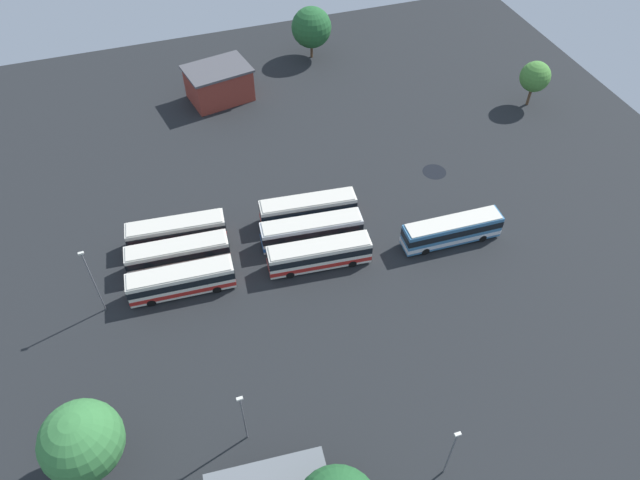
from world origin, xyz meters
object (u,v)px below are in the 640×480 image
bus_row0_slot0 (181,281)px  depot_building (219,83)px  lamp_post_by_building (451,452)px  bus_row1_slot2 (308,209)px  lamp_post_far_corner (93,280)px  tree_south_edge (311,27)px  tree_east_edge (535,77)px  bus_row1_slot0 (319,254)px  tree_northwest (82,442)px  bus_row0_slot1 (178,254)px  lamp_post_mid_lot (243,416)px  bus_row0_slot2 (177,231)px  bus_row1_slot1 (312,230)px  bus_row2_slot0 (452,230)px

bus_row0_slot0 → depot_building: depot_building is taller
bus_row0_slot0 → lamp_post_by_building: 33.96m
bus_row1_slot2 → depot_building: (-4.88, 30.63, 0.92)m
depot_building → lamp_post_far_corner: (-20.91, -37.08, 2.44)m
tree_south_edge → tree_east_edge: size_ratio=1.22×
depot_building → tree_south_edge: 19.52m
bus_row1_slot0 → depot_building: depot_building is taller
tree_northwest → tree_east_edge: bearing=29.2°
bus_row0_slot0 → bus_row0_slot1: bearing=85.8°
bus_row1_slot0 → lamp_post_mid_lot: bearing=-126.0°
bus_row0_slot1 → bus_row0_slot2: size_ratio=1.01×
tree_northwest → lamp_post_by_building: bearing=-18.9°
lamp_post_by_building → lamp_post_far_corner: size_ratio=0.82×
tree_northwest → lamp_post_far_corner: bearing=84.1°
bus_row0_slot1 → lamp_post_far_corner: lamp_post_far_corner is taller
bus_row1_slot0 → tree_northwest: tree_northwest is taller
bus_row1_slot1 → bus_row2_slot0: (16.19, -5.42, -0.00)m
depot_building → tree_east_edge: bearing=-20.6°
bus_row0_slot1 → lamp_post_far_corner: bearing=-156.0°
bus_row2_slot0 → lamp_post_far_corner: lamp_post_far_corner is taller
bus_row0_slot1 → bus_row1_slot1: same height
bus_row0_slot1 → lamp_post_far_corner: (-9.02, -4.01, 3.36)m
lamp_post_mid_lot → bus_row2_slot0: bearing=29.4°
bus_row0_slot0 → bus_row1_slot1: same height
depot_building → lamp_post_by_building: size_ratio=1.40×
lamp_post_by_building → lamp_post_mid_lot: bearing=151.1°
bus_row2_slot0 → tree_northwest: bearing=-160.2°
bus_row1_slot0 → lamp_post_mid_lot: lamp_post_mid_lot is taller
bus_row0_slot2 → bus_row1_slot1: bearing=-18.0°
bus_row1_slot0 → tree_east_edge: (41.80, 21.28, 3.12)m
bus_row1_slot0 → bus_row2_slot0: (16.53, -1.44, 0.00)m
bus_row0_slot0 → depot_building: bearing=71.9°
bus_row1_slot0 → tree_east_edge: tree_east_edge is taller
bus_row0_slot0 → tree_south_edge: bearing=56.2°
bus_row2_slot0 → bus_row0_slot1: bearing=168.2°
bus_row1_slot1 → tree_northwest: size_ratio=1.34×
bus_row2_slot0 → lamp_post_far_corner: 41.44m
lamp_post_mid_lot → tree_east_edge: bearing=35.7°
bus_row0_slot2 → tree_east_edge: tree_east_edge is taller
lamp_post_by_building → depot_building: bearing=95.7°
bus_row0_slot1 → bus_row1_slot2: same height
tree_northwest → lamp_post_mid_lot: bearing=-5.3°
bus_row1_slot0 → tree_south_edge: (13.99, 45.97, 3.64)m
bus_row0_slot1 → tree_east_edge: 59.73m
bus_row1_slot0 → tree_east_edge: size_ratio=1.70×
lamp_post_by_building → bus_row2_slot0: bearing=61.8°
bus_row0_slot1 → tree_northwest: size_ratio=1.28×
bus_row1_slot2 → tree_east_edge: tree_east_edge is taller
bus_row0_slot2 → lamp_post_mid_lot: bearing=-85.8°
bus_row1_slot1 → bus_row2_slot0: bearing=-18.5°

